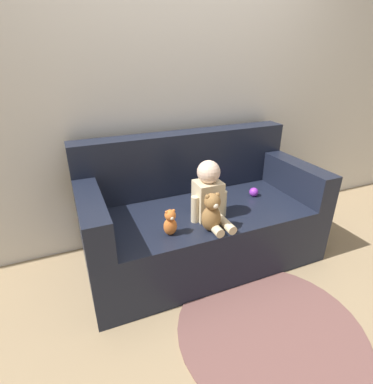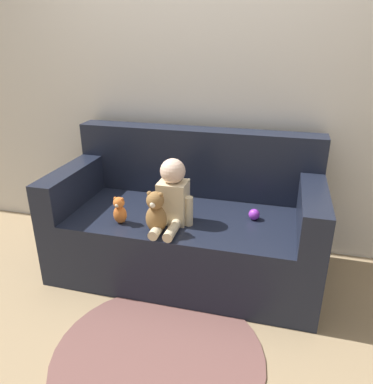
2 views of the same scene
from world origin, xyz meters
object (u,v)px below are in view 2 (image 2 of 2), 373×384
at_px(person_baby, 172,197).
at_px(teddy_bear_brown, 156,212).
at_px(couch, 188,224).
at_px(plush_toy_side, 120,210).
at_px(toy_ball, 254,215).

xyz_separation_m(person_baby, teddy_bear_brown, (-0.06, -0.15, -0.05)).
height_order(person_baby, teddy_bear_brown, person_baby).
height_order(couch, person_baby, couch).
relative_size(person_baby, plush_toy_side, 2.33).
bearing_deg(person_baby, plush_toy_side, -163.93).
relative_size(teddy_bear_brown, plush_toy_side, 1.49).
distance_m(teddy_bear_brown, plush_toy_side, 0.27).
distance_m(person_baby, plush_toy_side, 0.35).
xyz_separation_m(person_baby, toy_ball, (0.50, 0.17, -0.14)).
height_order(person_baby, toy_ball, person_baby).
bearing_deg(plush_toy_side, couch, 42.16).
height_order(person_baby, plush_toy_side, person_baby).
relative_size(teddy_bear_brown, toy_ball, 3.73).
bearing_deg(couch, toy_ball, -7.29).
distance_m(couch, teddy_bear_brown, 0.47).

